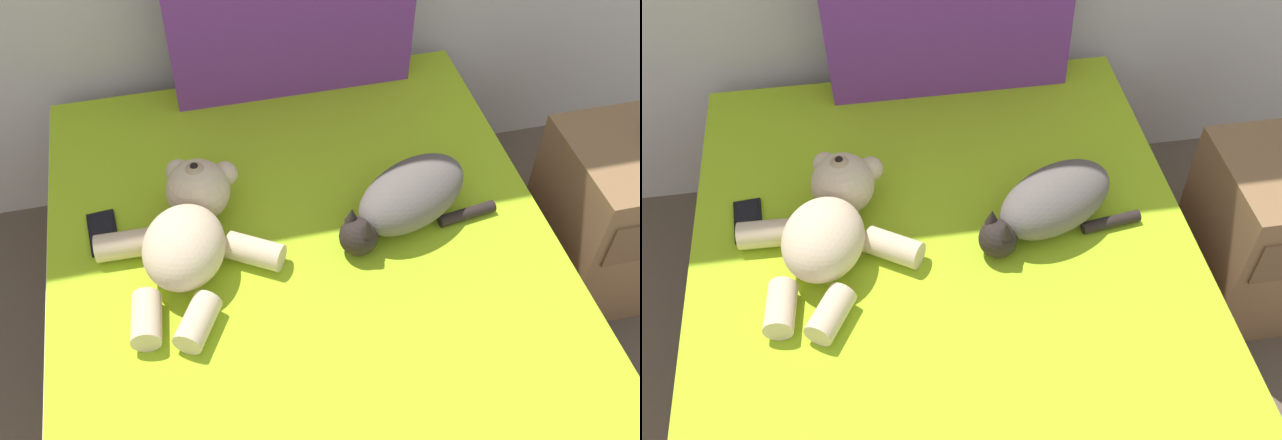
% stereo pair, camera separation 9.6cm
% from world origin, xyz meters
% --- Properties ---
extents(bed, '(1.35, 1.92, 0.52)m').
position_xyz_m(bed, '(1.99, 2.59, 0.26)').
color(bed, olive).
rests_on(bed, ground_plane).
extents(patterned_cushion, '(0.73, 0.13, 0.43)m').
position_xyz_m(patterned_cushion, '(2.10, 3.46, 0.73)').
color(patterned_cushion, '#72338C').
rests_on(patterned_cushion, bed).
extents(cat, '(0.44, 0.33, 0.15)m').
position_xyz_m(cat, '(2.27, 2.82, 0.59)').
color(cat, '#59514C').
rests_on(cat, bed).
extents(teddy_bear, '(0.47, 0.56, 0.18)m').
position_xyz_m(teddy_bear, '(1.71, 2.83, 0.59)').
color(teddy_bear, beige).
rests_on(teddy_bear, bed).
extents(cell_phone, '(0.08, 0.15, 0.01)m').
position_xyz_m(cell_phone, '(1.49, 2.94, 0.52)').
color(cell_phone, black).
rests_on(cell_phone, bed).
extents(nightstand, '(0.42, 0.43, 0.56)m').
position_xyz_m(nightstand, '(3.00, 2.87, 0.28)').
color(nightstand, olive).
rests_on(nightstand, ground_plane).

